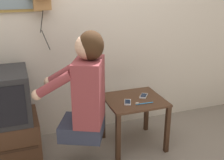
# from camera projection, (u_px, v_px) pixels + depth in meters

# --- Properties ---
(wall_back) EXTENTS (6.80, 0.05, 2.55)m
(wall_back) POSITION_uv_depth(u_px,v_px,m) (71.00, 14.00, 2.76)
(wall_back) COLOR beige
(wall_back) RESTS_ON ground_plane
(side_table) EXTENTS (0.55, 0.50, 0.51)m
(side_table) POSITION_uv_depth(u_px,v_px,m) (134.00, 108.00, 2.75)
(side_table) COLOR #422819
(side_table) RESTS_ON ground_plane
(person) EXTENTS (0.64, 0.55, 0.93)m
(person) POSITION_uv_depth(u_px,v_px,m) (86.00, 89.00, 2.32)
(person) COLOR #2D3347
(person) RESTS_ON ground_plane
(tv_stand) EXTENTS (0.60, 0.50, 0.41)m
(tv_stand) POSITION_uv_depth(u_px,v_px,m) (6.00, 140.00, 2.58)
(tv_stand) COLOR #422819
(tv_stand) RESTS_ON ground_plane
(television) EXTENTS (0.46, 0.50, 0.44)m
(television) POSITION_uv_depth(u_px,v_px,m) (2.00, 96.00, 2.44)
(television) COLOR #232326
(television) RESTS_ON tv_stand
(cell_phone_held) EXTENTS (0.10, 0.14, 0.01)m
(cell_phone_held) POSITION_uv_depth(u_px,v_px,m) (128.00, 102.00, 2.63)
(cell_phone_held) COLOR silver
(cell_phone_held) RESTS_ON side_table
(cell_phone_spare) EXTENTS (0.12, 0.14, 0.01)m
(cell_phone_spare) POSITION_uv_depth(u_px,v_px,m) (144.00, 96.00, 2.77)
(cell_phone_spare) COLOR silver
(cell_phone_spare) RESTS_ON side_table
(toothbrush) EXTENTS (0.17, 0.02, 0.02)m
(toothbrush) POSITION_uv_depth(u_px,v_px,m) (143.00, 103.00, 2.60)
(toothbrush) COLOR #338CD8
(toothbrush) RESTS_ON side_table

